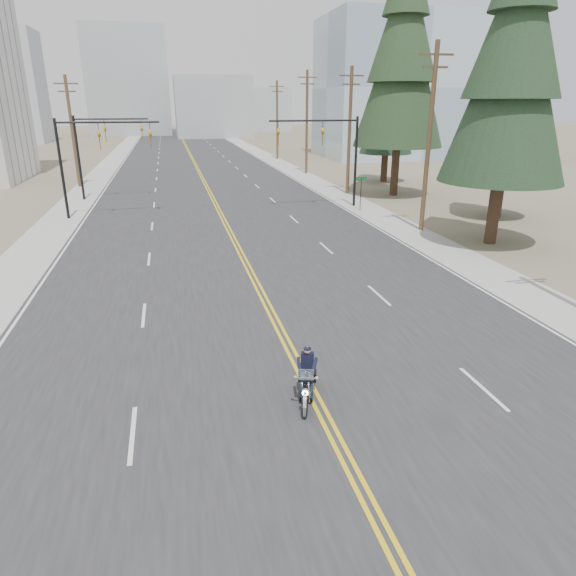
# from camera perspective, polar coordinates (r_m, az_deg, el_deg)

# --- Properties ---
(ground_plane) EXTENTS (400.00, 400.00, 0.00)m
(ground_plane) POSITION_cam_1_polar(r_m,az_deg,el_deg) (11.61, 9.73, -23.90)
(ground_plane) COLOR #776D56
(ground_plane) RESTS_ON ground
(road) EXTENTS (20.00, 200.00, 0.01)m
(road) POSITION_cam_1_polar(r_m,az_deg,el_deg) (78.12, -10.46, 13.71)
(road) COLOR #303033
(road) RESTS_ON ground
(sidewalk_left) EXTENTS (3.00, 200.00, 0.01)m
(sidewalk_left) POSITION_cam_1_polar(r_m,az_deg,el_deg) (78.44, -19.08, 13.00)
(sidewalk_left) COLOR #A5A5A0
(sidewalk_left) RESTS_ON ground
(sidewalk_right) EXTENTS (3.00, 200.00, 0.01)m
(sidewalk_right) POSITION_cam_1_polar(r_m,az_deg,el_deg) (79.49, -1.91, 14.12)
(sidewalk_right) COLOR #A5A5A0
(sidewalk_right) RESTS_ON ground
(traffic_mast_left) EXTENTS (7.10, 0.26, 7.00)m
(traffic_mast_left) POSITION_cam_1_polar(r_m,az_deg,el_deg) (40.11, -21.23, 14.25)
(traffic_mast_left) COLOR black
(traffic_mast_left) RESTS_ON ground
(traffic_mast_right) EXTENTS (7.10, 0.26, 7.00)m
(traffic_mast_right) POSITION_cam_1_polar(r_m,az_deg,el_deg) (41.69, 4.90, 15.63)
(traffic_mast_right) COLOR black
(traffic_mast_right) RESTS_ON ground
(traffic_mast_far) EXTENTS (6.10, 0.26, 7.00)m
(traffic_mast_far) POSITION_cam_1_polar(r_m,az_deg,el_deg) (48.08, -20.39, 15.00)
(traffic_mast_far) COLOR black
(traffic_mast_far) RESTS_ON ground
(street_sign) EXTENTS (0.90, 0.06, 2.62)m
(street_sign) POSITION_cam_1_polar(r_m,az_deg,el_deg) (40.76, 8.12, 10.98)
(street_sign) COLOR black
(street_sign) RESTS_ON ground
(utility_pole_b) EXTENTS (2.20, 0.30, 11.50)m
(utility_pole_b) POSITION_cam_1_polar(r_m,az_deg,el_deg) (34.66, 15.42, 15.91)
(utility_pole_b) COLOR brown
(utility_pole_b) RESTS_ON ground
(utility_pole_c) EXTENTS (2.20, 0.30, 11.00)m
(utility_pole_c) POSITION_cam_1_polar(r_m,az_deg,el_deg) (48.44, 6.86, 17.09)
(utility_pole_c) COLOR brown
(utility_pole_c) RESTS_ON ground
(utility_pole_d) EXTENTS (2.20, 0.30, 11.50)m
(utility_pole_d) POSITION_cam_1_polar(r_m,az_deg,el_deg) (62.76, 2.10, 18.05)
(utility_pole_d) COLOR brown
(utility_pole_d) RESTS_ON ground
(utility_pole_e) EXTENTS (2.20, 0.30, 11.00)m
(utility_pole_e) POSITION_cam_1_polar(r_m,az_deg,el_deg) (79.31, -1.21, 18.26)
(utility_pole_e) COLOR brown
(utility_pole_e) RESTS_ON ground
(utility_pole_left) EXTENTS (2.20, 0.30, 10.50)m
(utility_pole_left) POSITION_cam_1_polar(r_m,az_deg,el_deg) (56.40, -22.86, 15.87)
(utility_pole_left) COLOR brown
(utility_pole_left) RESTS_ON ground
(glass_building) EXTENTS (24.00, 16.00, 20.00)m
(glass_building) POSITION_cam_1_polar(r_m,az_deg,el_deg) (85.42, 12.60, 20.81)
(glass_building) COLOR #9EB5CC
(glass_building) RESTS_ON ground
(haze_bldg_a) EXTENTS (14.00, 12.00, 22.00)m
(haze_bldg_a) POSITION_cam_1_polar(r_m,az_deg,el_deg) (126.63, -28.92, 18.96)
(haze_bldg_a) COLOR #B7BCC6
(haze_bldg_a) RESTS_ON ground
(haze_bldg_b) EXTENTS (18.00, 14.00, 14.00)m
(haze_bldg_b) POSITION_cam_1_polar(r_m,az_deg,el_deg) (133.14, -8.33, 19.27)
(haze_bldg_b) COLOR #ADB2B7
(haze_bldg_b) RESTS_ON ground
(haze_bldg_c) EXTENTS (16.00, 12.00, 18.00)m
(haze_bldg_c) POSITION_cam_1_polar(r_m,az_deg,el_deg) (125.45, 7.97, 20.18)
(haze_bldg_c) COLOR #B7BCC6
(haze_bldg_c) RESTS_ON ground
(haze_bldg_d) EXTENTS (20.00, 15.00, 26.00)m
(haze_bldg_d) POSITION_cam_1_polar(r_m,az_deg,el_deg) (147.96, -17.29, 21.01)
(haze_bldg_d) COLOR #ADB2B7
(haze_bldg_d) RESTS_ON ground
(haze_bldg_e) EXTENTS (14.00, 14.00, 12.00)m
(haze_bldg_e) POSITION_cam_1_polar(r_m,az_deg,el_deg) (160.22, -2.73, 19.16)
(haze_bldg_e) COLOR #B7BCC6
(haze_bldg_e) RESTS_ON ground
(motorcyclist) EXTENTS (1.43, 2.18, 1.57)m
(motorcyclist) POSITION_cam_1_polar(r_m,az_deg,el_deg) (14.55, 2.09, -9.77)
(motorcyclist) COLOR black
(motorcyclist) RESTS_ON ground
(conifer_near) EXTENTS (6.94, 6.94, 18.38)m
(conifer_near) POSITION_cam_1_polar(r_m,az_deg,el_deg) (32.57, 23.99, 22.87)
(conifer_near) COLOR #382619
(conifer_near) RESTS_ON ground
(conifer_mid) EXTENTS (5.45, 5.45, 14.54)m
(conifer_mid) POSITION_cam_1_polar(r_m,az_deg,el_deg) (40.65, 23.65, 18.85)
(conifer_mid) COLOR #382619
(conifer_mid) RESTS_ON ground
(conifer_tall) EXTENTS (7.79, 7.79, 21.64)m
(conifer_tall) POSITION_cam_1_polar(r_m,az_deg,el_deg) (48.35, 12.72, 24.73)
(conifer_tall) COLOR #382619
(conifer_tall) RESTS_ON ground
(conifer_far) EXTENTS (5.50, 5.50, 14.72)m
(conifer_far) POSITION_cam_1_polar(r_m,az_deg,el_deg) (56.81, 11.11, 20.01)
(conifer_far) COLOR #382619
(conifer_far) RESTS_ON ground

